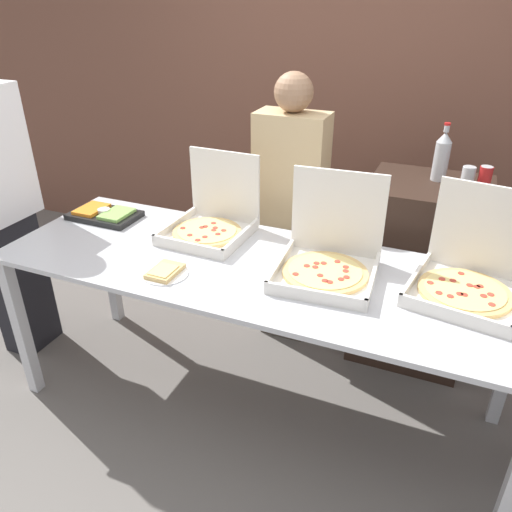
{
  "coord_description": "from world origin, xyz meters",
  "views": [
    {
      "loc": [
        0.79,
        -1.87,
        2.01
      ],
      "look_at": [
        0.0,
        0.0,
        0.92
      ],
      "focal_mm": 35.0,
      "sensor_mm": 36.0,
      "label": 1
    }
  ],
  "objects_px": {
    "veggie_tray": "(104,214)",
    "soda_can_colored": "(485,178)",
    "pizza_box_far_right": "(470,276)",
    "soda_bottle": "(442,156)",
    "pizza_box_near_left": "(211,221)",
    "person_guest_cap": "(0,204)",
    "person_guest_plaid": "(290,211)",
    "pizza_box_near_right": "(328,258)",
    "paper_plate_front_center": "(165,272)",
    "soda_can_silver": "(468,178)"
  },
  "relations": [
    {
      "from": "pizza_box_near_right",
      "to": "paper_plate_front_center",
      "type": "height_order",
      "value": "pizza_box_near_right"
    },
    {
      "from": "pizza_box_near_right",
      "to": "veggie_tray",
      "type": "xyz_separation_m",
      "value": [
        -1.32,
        0.11,
        -0.05
      ]
    },
    {
      "from": "pizza_box_near_right",
      "to": "person_guest_cap",
      "type": "xyz_separation_m",
      "value": [
        -1.85,
        -0.12,
        0.01
      ]
    },
    {
      "from": "person_guest_plaid",
      "to": "person_guest_cap",
      "type": "bearing_deg",
      "value": 27.68
    },
    {
      "from": "pizza_box_far_right",
      "to": "soda_can_colored",
      "type": "relative_size",
      "value": 4.09
    },
    {
      "from": "veggie_tray",
      "to": "soda_bottle",
      "type": "height_order",
      "value": "soda_bottle"
    },
    {
      "from": "veggie_tray",
      "to": "pizza_box_near_right",
      "type": "bearing_deg",
      "value": -4.74
    },
    {
      "from": "veggie_tray",
      "to": "soda_can_colored",
      "type": "xyz_separation_m",
      "value": [
        1.92,
        0.65,
        0.26
      ]
    },
    {
      "from": "pizza_box_far_right",
      "to": "paper_plate_front_center",
      "type": "distance_m",
      "value": 1.32
    },
    {
      "from": "pizza_box_far_right",
      "to": "person_guest_cap",
      "type": "height_order",
      "value": "person_guest_cap"
    },
    {
      "from": "pizza_box_far_right",
      "to": "pizza_box_near_left",
      "type": "xyz_separation_m",
      "value": [
        -1.26,
        0.09,
        -0.0
      ]
    },
    {
      "from": "pizza_box_near_right",
      "to": "soda_bottle",
      "type": "distance_m",
      "value": 0.95
    },
    {
      "from": "pizza_box_far_right",
      "to": "pizza_box_near_right",
      "type": "bearing_deg",
      "value": -164.0
    },
    {
      "from": "pizza_box_near_right",
      "to": "soda_can_silver",
      "type": "bearing_deg",
      "value": 50.67
    },
    {
      "from": "pizza_box_far_right",
      "to": "veggie_tray",
      "type": "relative_size",
      "value": 1.33
    },
    {
      "from": "paper_plate_front_center",
      "to": "soda_can_colored",
      "type": "height_order",
      "value": "soda_can_colored"
    },
    {
      "from": "pizza_box_near_left",
      "to": "pizza_box_near_right",
      "type": "distance_m",
      "value": 0.69
    },
    {
      "from": "soda_can_colored",
      "to": "person_guest_plaid",
      "type": "distance_m",
      "value": 1.06
    },
    {
      "from": "veggie_tray",
      "to": "soda_can_silver",
      "type": "xyz_separation_m",
      "value": [
        1.84,
        0.62,
        0.26
      ]
    },
    {
      "from": "pizza_box_near_left",
      "to": "person_guest_plaid",
      "type": "distance_m",
      "value": 0.55
    },
    {
      "from": "paper_plate_front_center",
      "to": "soda_bottle",
      "type": "distance_m",
      "value": 1.58
    },
    {
      "from": "soda_can_colored",
      "to": "person_guest_plaid",
      "type": "relative_size",
      "value": 0.08
    },
    {
      "from": "soda_bottle",
      "to": "pizza_box_near_left",
      "type": "bearing_deg",
      "value": -147.42
    },
    {
      "from": "pizza_box_far_right",
      "to": "person_guest_cap",
      "type": "xyz_separation_m",
      "value": [
        -2.44,
        -0.19,
        0.01
      ]
    },
    {
      "from": "pizza_box_near_right",
      "to": "paper_plate_front_center",
      "type": "bearing_deg",
      "value": -159.64
    },
    {
      "from": "veggie_tray",
      "to": "soda_can_silver",
      "type": "bearing_deg",
      "value": 18.52
    },
    {
      "from": "pizza_box_far_right",
      "to": "soda_bottle",
      "type": "bearing_deg",
      "value": 115.4
    },
    {
      "from": "pizza_box_far_right",
      "to": "pizza_box_near_left",
      "type": "relative_size",
      "value": 1.18
    },
    {
      "from": "soda_bottle",
      "to": "person_guest_plaid",
      "type": "height_order",
      "value": "person_guest_plaid"
    },
    {
      "from": "person_guest_plaid",
      "to": "soda_can_silver",
      "type": "bearing_deg",
      "value": -174.66
    },
    {
      "from": "veggie_tray",
      "to": "pizza_box_far_right",
      "type": "bearing_deg",
      "value": -1.2
    },
    {
      "from": "pizza_box_near_right",
      "to": "person_guest_plaid",
      "type": "relative_size",
      "value": 0.29
    },
    {
      "from": "person_guest_plaid",
      "to": "pizza_box_near_right",
      "type": "bearing_deg",
      "value": 122.41
    },
    {
      "from": "pizza_box_near_left",
      "to": "soda_can_silver",
      "type": "height_order",
      "value": "pizza_box_near_left"
    },
    {
      "from": "pizza_box_near_right",
      "to": "veggie_tray",
      "type": "distance_m",
      "value": 1.33
    },
    {
      "from": "pizza_box_near_left",
      "to": "person_guest_cap",
      "type": "relative_size",
      "value": 0.24
    },
    {
      "from": "soda_can_silver",
      "to": "soda_can_colored",
      "type": "bearing_deg",
      "value": 24.96
    },
    {
      "from": "pizza_box_near_right",
      "to": "person_guest_cap",
      "type": "relative_size",
      "value": 0.26
    },
    {
      "from": "person_guest_cap",
      "to": "person_guest_plaid",
      "type": "bearing_deg",
      "value": 117.68
    },
    {
      "from": "paper_plate_front_center",
      "to": "soda_bottle",
      "type": "height_order",
      "value": "soda_bottle"
    },
    {
      "from": "pizza_box_near_left",
      "to": "person_guest_plaid",
      "type": "xyz_separation_m",
      "value": [
        0.27,
        0.48,
        -0.09
      ]
    },
    {
      "from": "pizza_box_far_right",
      "to": "veggie_tray",
      "type": "xyz_separation_m",
      "value": [
        -1.92,
        0.04,
        -0.05
      ]
    },
    {
      "from": "soda_can_silver",
      "to": "person_guest_cap",
      "type": "xyz_separation_m",
      "value": [
        -2.37,
        -0.84,
        -0.2
      ]
    },
    {
      "from": "paper_plate_front_center",
      "to": "pizza_box_far_right",
      "type": "bearing_deg",
      "value": 16.41
    },
    {
      "from": "soda_can_silver",
      "to": "pizza_box_near_left",
      "type": "bearing_deg",
      "value": -154.65
    },
    {
      "from": "paper_plate_front_center",
      "to": "soda_can_silver",
      "type": "bearing_deg",
      "value": 40.9
    },
    {
      "from": "soda_bottle",
      "to": "person_guest_cap",
      "type": "bearing_deg",
      "value": -156.91
    },
    {
      "from": "soda_can_silver",
      "to": "pizza_box_near_right",
      "type": "bearing_deg",
      "value": -125.45
    },
    {
      "from": "pizza_box_near_left",
      "to": "person_guest_cap",
      "type": "xyz_separation_m",
      "value": [
        -1.18,
        -0.28,
        0.01
      ]
    },
    {
      "from": "paper_plate_front_center",
      "to": "soda_can_silver",
      "type": "xyz_separation_m",
      "value": [
        1.19,
        1.03,
        0.27
      ]
    }
  ]
}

